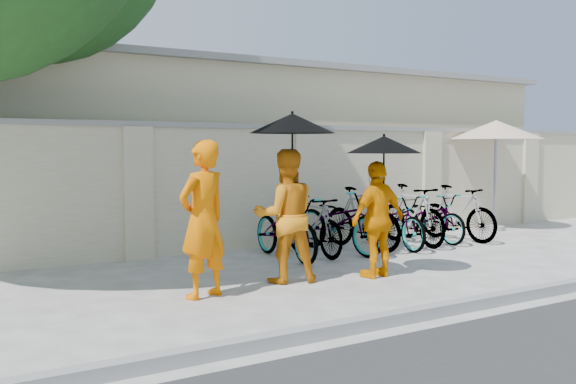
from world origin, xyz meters
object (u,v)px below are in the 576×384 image
monk_left (203,219)px  monk_center (285,216)px  patio_umbrella (496,131)px  monk_right (378,219)px

monk_left → monk_center: (1.23, 0.23, -0.05)m
monk_center → patio_umbrella: 6.69m
monk_center → patio_umbrella: (6.26, 2.05, 1.18)m
monk_left → monk_center: monk_left is taller
monk_left → monk_center: bearing=171.3°
monk_left → monk_right: (2.40, -0.15, -0.13)m
monk_right → monk_center: bearing=-24.6°
monk_right → patio_umbrella: patio_umbrella is taller
monk_left → monk_right: size_ratio=1.17×
patio_umbrella → monk_center: bearing=-161.9°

